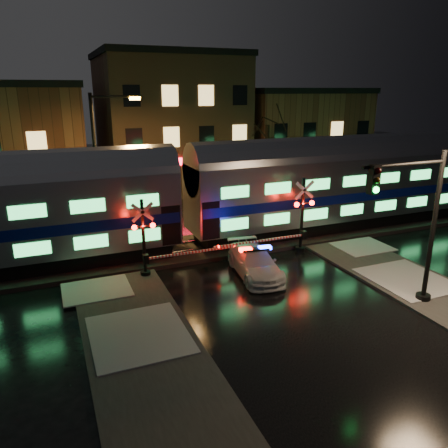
{
  "coord_description": "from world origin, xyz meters",
  "views": [
    {
      "loc": [
        -9.01,
        -17.45,
        8.87
      ],
      "look_at": [
        -0.8,
        2.5,
        2.2
      ],
      "focal_mm": 35.0,
      "sensor_mm": 36.0,
      "label": 1
    }
  ],
  "objects": [
    {
      "name": "streetlight",
      "position": [
        -5.96,
        9.0,
        5.01
      ],
      "size": [
        2.91,
        0.3,
        8.7
      ],
      "color": "black",
      "rests_on": "ground"
    },
    {
      "name": "sidewalk_left",
      "position": [
        -6.5,
        -6.0,
        0.06
      ],
      "size": [
        4.0,
        20.0,
        0.12
      ],
      "primitive_type": "cube",
      "color": "#2D2D2D",
      "rests_on": "ground"
    },
    {
      "name": "crossing_signal_right",
      "position": [
        3.49,
        2.31,
        1.78
      ],
      "size": [
        6.06,
        0.67,
        4.29
      ],
      "color": "black",
      "rests_on": "ground"
    },
    {
      "name": "crossing_signal_left",
      "position": [
        -4.68,
        2.3,
        1.62
      ],
      "size": [
        5.56,
        0.65,
        3.93
      ],
      "color": "black",
      "rests_on": "ground"
    },
    {
      "name": "building_right",
      "position": [
        15.0,
        22.0,
        4.25
      ],
      "size": [
        12.0,
        10.0,
        8.5
      ],
      "primitive_type": "cube",
      "color": "brown",
      "rests_on": "ground"
    },
    {
      "name": "police_car",
      "position": [
        0.03,
        0.5,
        0.67
      ],
      "size": [
        2.43,
        4.79,
        1.49
      ],
      "rotation": [
        0.0,
        0.0,
        -0.13
      ],
      "color": "silver",
      "rests_on": "ground"
    },
    {
      "name": "ground",
      "position": [
        0.0,
        0.0,
        0.0
      ],
      "size": [
        120.0,
        120.0,
        0.0
      ],
      "primitive_type": "plane",
      "color": "black",
      "rests_on": "ground"
    },
    {
      "name": "traffic_light",
      "position": [
        4.55,
        -4.86,
        3.5
      ],
      "size": [
        4.26,
        0.74,
        6.59
      ],
      "rotation": [
        0.0,
        0.0,
        -0.21
      ],
      "color": "black",
      "rests_on": "ground"
    },
    {
      "name": "building_mid",
      "position": [
        2.0,
        22.5,
        5.75
      ],
      "size": [
        12.0,
        11.0,
        11.5
      ],
      "primitive_type": "cube",
      "color": "brown",
      "rests_on": "ground"
    },
    {
      "name": "train",
      "position": [
        -2.25,
        5.0,
        3.38
      ],
      "size": [
        51.0,
        3.12,
        5.92
      ],
      "color": "black",
      "rests_on": "ballast"
    },
    {
      "name": "ballast",
      "position": [
        0.0,
        5.0,
        0.12
      ],
      "size": [
        90.0,
        4.2,
        0.24
      ],
      "primitive_type": "cube",
      "color": "black",
      "rests_on": "ground"
    }
  ]
}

